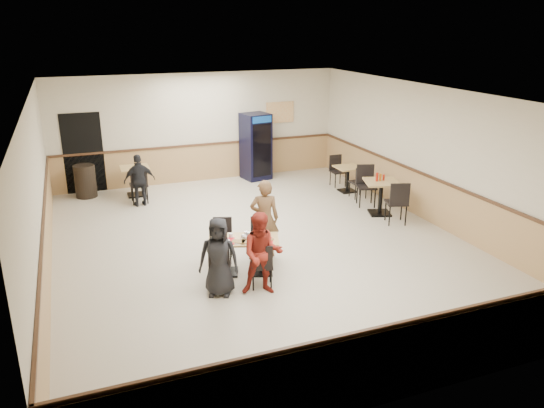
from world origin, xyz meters
name	(u,v)px	position (x,y,z in m)	size (l,w,h in m)	color
ground	(261,244)	(0.00, 0.00, 0.00)	(10.00, 10.00, 0.00)	beige
room_shell	(293,176)	(1.78, 2.55, 0.58)	(10.00, 10.00, 10.00)	silver
main_table	(244,250)	(-0.74, -1.11, 0.44)	(1.37, 0.98, 0.66)	black
main_chairs	(241,251)	(-0.78, -1.09, 0.42)	(1.49, 1.72, 0.84)	black
diner_woman_left	(219,257)	(-1.35, -1.69, 0.66)	(0.65, 0.42, 1.33)	black
diner_woman_right	(262,254)	(-0.68, -1.92, 0.70)	(0.68, 0.53, 1.41)	maroon
diner_man_opposite	(264,218)	(-0.12, -0.52, 0.76)	(0.55, 0.36, 1.51)	brown
lone_diner	(140,180)	(-1.92, 3.34, 0.64)	(0.75, 0.31, 1.28)	black
tabletop_clutter	(243,239)	(-0.77, -1.16, 0.68)	(1.14, 0.70, 0.12)	red
side_table_near	(381,192)	(3.21, 0.70, 0.53)	(0.95, 0.95, 0.80)	black
side_table_near_chair_south	(396,201)	(3.21, 0.06, 0.51)	(0.47, 0.47, 1.01)	black
side_table_near_chair_north	(366,186)	(3.21, 1.34, 0.51)	(0.47, 0.47, 1.01)	black
side_table_far	(348,175)	(3.36, 2.52, 0.45)	(0.64, 0.64, 0.68)	black
side_table_far_chair_south	(358,181)	(3.36, 1.98, 0.43)	(0.40, 0.40, 0.86)	black
side_table_far_chair_north	(338,171)	(3.36, 3.06, 0.43)	(0.40, 0.40, 0.86)	black
condiment_caddy	(380,177)	(3.18, 0.75, 0.89)	(0.23, 0.06, 0.20)	#B21D0C
back_table	(135,177)	(-1.92, 4.20, 0.51)	(0.73, 0.73, 0.76)	black
back_table_chair_lone	(139,184)	(-1.92, 3.59, 0.48)	(0.45, 0.45, 0.96)	black
pepsi_cooler	(256,146)	(1.52, 4.59, 0.94)	(0.83, 0.83, 1.87)	black
trash_bin	(85,181)	(-3.14, 4.55, 0.42)	(0.53, 0.53, 0.84)	black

